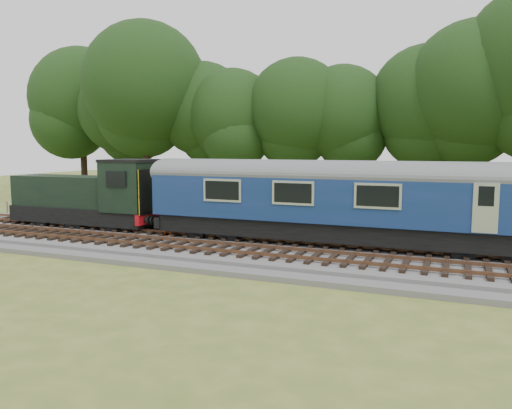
% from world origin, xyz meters
% --- Properties ---
extents(ground, '(120.00, 120.00, 0.00)m').
position_xyz_m(ground, '(0.00, 0.00, 0.00)').
color(ground, '#536625').
rests_on(ground, ground).
extents(ballast, '(70.00, 7.00, 0.35)m').
position_xyz_m(ballast, '(0.00, 0.00, 0.17)').
color(ballast, '#4C4C4F').
rests_on(ballast, ground).
extents(track_north, '(67.20, 2.40, 0.21)m').
position_xyz_m(track_north, '(0.00, 1.40, 0.42)').
color(track_north, black).
rests_on(track_north, ballast).
extents(track_south, '(67.20, 2.40, 0.21)m').
position_xyz_m(track_south, '(0.00, -1.60, 0.42)').
color(track_south, black).
rests_on(track_south, ballast).
extents(fence, '(64.00, 0.12, 1.00)m').
position_xyz_m(fence, '(0.00, 4.50, 0.00)').
color(fence, '#6B6054').
rests_on(fence, ground).
extents(tree_line, '(70.00, 8.00, 18.00)m').
position_xyz_m(tree_line, '(0.00, 22.00, 0.00)').
color(tree_line, black).
rests_on(tree_line, ground).
extents(dmu_railcar, '(18.05, 2.86, 3.88)m').
position_xyz_m(dmu_railcar, '(3.86, 1.40, 2.61)').
color(dmu_railcar, black).
rests_on(dmu_railcar, ground).
extents(shunter_loco, '(8.91, 2.60, 3.38)m').
position_xyz_m(shunter_loco, '(-10.06, 1.40, 1.97)').
color(shunter_loco, black).
rests_on(shunter_loco, ground).
extents(worker, '(0.72, 0.48, 1.96)m').
position_xyz_m(worker, '(-4.60, 0.42, 1.33)').
color(worker, '#FB570D').
rests_on(worker, ballast).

